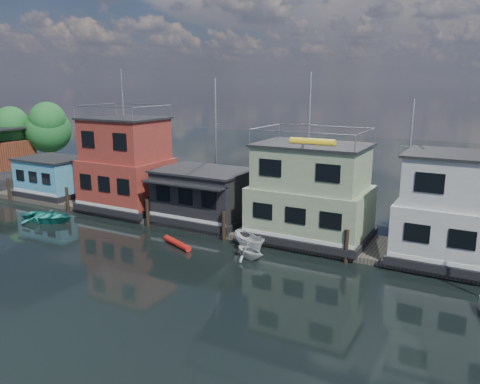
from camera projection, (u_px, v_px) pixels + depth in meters
The scene contains 14 objects.
ground at pixel (100, 277), 27.47m from camera, with size 160.00×160.00×0.00m, color black.
dock at pixel (209, 222), 37.67m from camera, with size 48.00×5.00×0.40m, color #595147.
houseboat_blue at pixel (53, 176), 45.62m from camera, with size 6.40×4.90×3.66m.
houseboat_red at pixel (126, 165), 40.74m from camera, with size 7.40×5.90×11.86m.
houseboat_dark at pixel (204, 195), 37.38m from camera, with size 7.40×6.10×4.06m.
houseboat_green at pixel (311, 193), 32.93m from camera, with size 8.40×5.90×7.03m.
houseboat_white at pixel (467, 212), 28.26m from camera, with size 8.40×5.90×6.66m.
pilings at pixel (186, 219), 35.23m from camera, with size 42.28×0.28×2.20m.
background_masts at pixel (294, 151), 39.34m from camera, with size 36.40×0.16×12.00m.
shore at pixel (4, 149), 54.51m from camera, with size 12.40×15.72×8.24m.
red_kayak at pixel (177, 243), 32.62m from camera, with size 0.45×0.45×3.05m, color red.
dinghy_white at pixel (249, 250), 30.24m from camera, with size 2.00×2.31×1.22m, color silver.
dinghy_teal at pixel (48, 216), 38.38m from camera, with size 3.05×4.27×0.88m, color teal.
motorboat at pixel (250, 242), 31.67m from camera, with size 1.22×3.24×1.25m, color white.
Camera 1 is at (19.50, -18.49, 11.20)m, focal length 35.00 mm.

